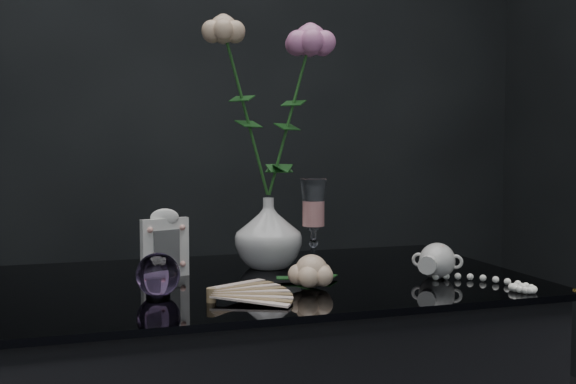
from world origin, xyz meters
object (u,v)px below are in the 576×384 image
object	(u,v)px
wine_glass	(313,224)
pearl_jar	(437,259)
vase	(268,233)
paperweight	(158,275)
picture_frame	(165,243)
loose_rose	(311,272)

from	to	relation	value
wine_glass	pearl_jar	size ratio (longest dim) A/B	0.74
vase	paperweight	size ratio (longest dim) A/B	1.96
wine_glass	picture_frame	world-z (taller)	wine_glass
paperweight	picture_frame	bearing A→B (deg)	78.83
vase	paperweight	xyz separation A→B (m)	(-0.25, -0.20, -0.04)
loose_rose	wine_glass	bearing A→B (deg)	48.66
wine_glass	pearl_jar	xyz separation A→B (m)	(0.19, -0.16, -0.06)
vase	paperweight	bearing A→B (deg)	-141.12
paperweight	wine_glass	bearing A→B (deg)	26.55
vase	picture_frame	xyz separation A→B (m)	(-0.22, -0.04, -0.01)
loose_rose	pearl_jar	distance (m)	0.26
picture_frame	paperweight	world-z (taller)	picture_frame
picture_frame	loose_rose	world-z (taller)	picture_frame
picture_frame	loose_rose	xyz separation A→B (m)	(0.23, -0.18, -0.04)
picture_frame	loose_rose	bearing A→B (deg)	-54.56
paperweight	pearl_jar	distance (m)	0.52
wine_glass	picture_frame	bearing A→B (deg)	-178.83
picture_frame	pearl_jar	distance (m)	0.52
wine_glass	loose_rose	world-z (taller)	wine_glass
picture_frame	pearl_jar	size ratio (longest dim) A/B	0.54
wine_glass	loose_rose	xyz separation A→B (m)	(-0.07, -0.18, -0.06)
vase	loose_rose	world-z (taller)	vase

